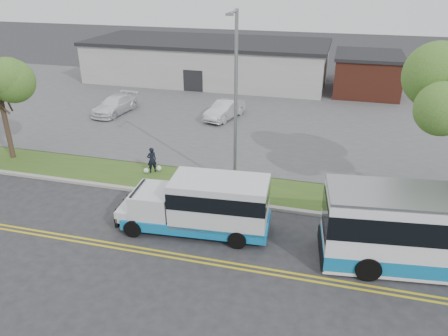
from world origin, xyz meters
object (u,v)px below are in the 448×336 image
(parked_car_a, at_px, (225,110))
(streetlight_near, at_px, (235,99))
(pedestrian, at_px, (152,160))
(shuttle_bus, at_px, (205,204))
(parked_car_b, at_px, (115,105))

(parked_car_a, bearing_deg, streetlight_near, -56.96)
(parked_car_a, bearing_deg, pedestrian, -82.47)
(streetlight_near, xyz_separation_m, shuttle_bus, (-0.31, -4.47, -3.77))
(streetlight_near, distance_m, pedestrian, 6.88)
(shuttle_bus, bearing_deg, parked_car_b, 125.49)
(shuttle_bus, relative_size, parked_car_b, 1.48)
(shuttle_bus, xyz_separation_m, parked_car_b, (-12.74, 15.24, -0.64))
(streetlight_near, distance_m, parked_car_b, 17.49)
(pedestrian, height_order, parked_car_b, pedestrian)
(pedestrian, distance_m, parked_car_b, 12.68)
(parked_car_a, distance_m, parked_car_b, 9.37)
(pedestrian, bearing_deg, parked_car_a, -140.34)
(streetlight_near, xyz_separation_m, pedestrian, (-5.29, 0.74, -4.34))
(shuttle_bus, xyz_separation_m, pedestrian, (-4.97, 5.22, -0.57))
(pedestrian, bearing_deg, parked_car_b, -94.63)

